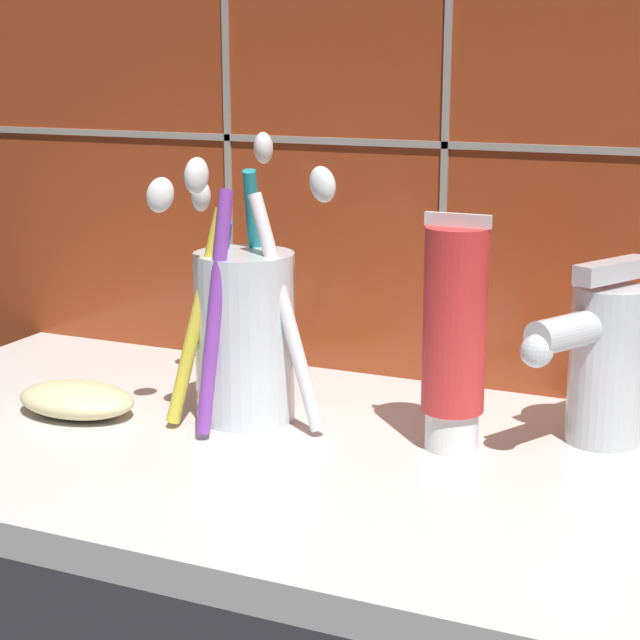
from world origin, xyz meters
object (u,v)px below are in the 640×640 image
sink_faucet (601,357)px  toothbrush_cup (243,327)px  soap_bar (77,399)px  toothpaste_tube (454,335)px

sink_faucet → toothbrush_cup: bearing=-51.0°
sink_faucet → soap_bar: sink_faucet is taller
toothpaste_tube → soap_bar: (-24.81, -4.24, -6.13)cm
toothpaste_tube → sink_faucet: (8.01, 4.53, -1.66)cm
sink_faucet → soap_bar: size_ratio=1.37×
toothbrush_cup → toothpaste_tube: toothbrush_cup is taller
sink_faucet → toothpaste_tube: bearing=-33.1°
toothbrush_cup → toothpaste_tube: bearing=0.1°
toothbrush_cup → soap_bar: size_ratio=2.22×
sink_faucet → soap_bar: (-32.81, -8.76, -4.47)cm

